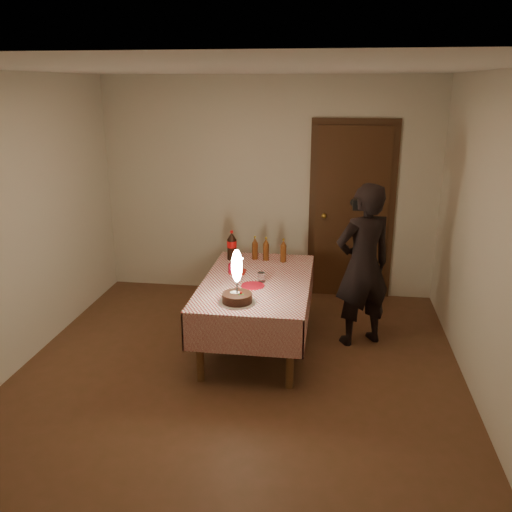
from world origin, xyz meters
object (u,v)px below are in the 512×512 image
amber_bottle_mid (266,249)px  red_plate (253,285)px  birthday_cake (237,289)px  amber_bottle_right (283,251)px  photographer (363,265)px  cola_bottle (232,246)px  dining_table (257,289)px  clear_cup (261,277)px  amber_bottle_left (255,248)px  red_cup (232,269)px

amber_bottle_mid → red_plate: bearing=-91.6°
birthday_cake → amber_bottle_right: (0.28, 1.18, -0.01)m
red_plate → photographer: photographer is taller
photographer → cola_bottle: bearing=164.5°
dining_table → red_plate: 0.19m
dining_table → cola_bottle: 0.74m
cola_bottle → photographer: size_ratio=0.20×
clear_cup → dining_table: bearing=144.6°
dining_table → amber_bottle_left: (-0.11, 0.65, 0.21)m
clear_cup → amber_bottle_right: bearing=76.8°
red_plate → amber_bottle_left: bearing=97.0°
red_cup → amber_bottle_left: 0.53m
birthday_cake → amber_bottle_right: bearing=76.4°
red_plate → amber_bottle_right: 0.80m
amber_bottle_right → photographer: (0.81, -0.37, 0.00)m
clear_cup → photographer: (0.96, 0.26, 0.08)m
amber_bottle_right → amber_bottle_mid: bearing=171.1°
red_plate → birthday_cake: bearing=-100.1°
cola_bottle → photographer: photographer is taller
cola_bottle → amber_bottle_left: bearing=10.4°
amber_bottle_mid → amber_bottle_left: bearing=169.2°
clear_cup → red_cup: bearing=150.1°
amber_bottle_right → photographer: size_ratio=0.16×
amber_bottle_mid → clear_cup: bearing=-86.6°
amber_bottle_left → amber_bottle_right: bearing=-9.7°
birthday_cake → dining_table: bearing=81.4°
clear_cup → photographer: photographer is taller
red_cup → photographer: 1.28m
red_plate → cola_bottle: (-0.34, 0.77, 0.15)m
clear_cup → amber_bottle_right: (0.15, 0.63, 0.07)m
birthday_cake → amber_bottle_mid: (0.10, 1.21, -0.01)m
clear_cup → cola_bottle: bearing=122.3°
clear_cup → amber_bottle_mid: bearing=93.4°
dining_table → red_plate: (-0.01, -0.16, 0.10)m
birthday_cake → amber_bottle_right: size_ratio=1.88×
birthday_cake → amber_bottle_left: (-0.03, 1.23, -0.01)m
red_plate → amber_bottle_mid: (0.02, 0.79, 0.11)m
cola_bottle → amber_bottle_right: (0.55, -0.01, -0.03)m
clear_cup → amber_bottle_right: size_ratio=0.35×
amber_bottle_left → dining_table: bearing=-80.2°
dining_table → cola_bottle: (-0.36, 0.61, 0.25)m
dining_table → amber_bottle_left: 0.69m
red_cup → amber_bottle_mid: (0.28, 0.48, 0.07)m
amber_bottle_right → amber_bottle_mid: same height
birthday_cake → photographer: bearing=36.3°
red_cup → dining_table: bearing=-28.8°
clear_cup → amber_bottle_left: amber_bottle_left is taller
cola_bottle → amber_bottle_right: cola_bottle is taller
clear_cup → cola_bottle: (-0.40, 0.64, 0.11)m
red_cup → amber_bottle_mid: amber_bottle_mid is taller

